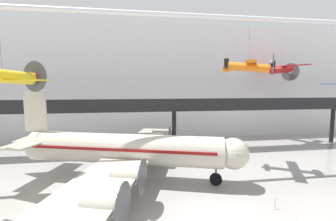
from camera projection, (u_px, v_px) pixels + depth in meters
name	position (u px, v px, depth m)	size (l,w,h in m)	color
ground_plane	(218.00, 218.00, 18.00)	(260.00, 260.00, 0.00)	#9E9B96
hangar_back_wall	(166.00, 83.00, 45.93)	(140.00, 3.00, 22.70)	white
mezzanine_walkway	(175.00, 108.00, 36.43)	(110.00, 3.20, 8.66)	black
ceiling_truss_beam	(191.00, 16.00, 25.59)	(120.00, 0.60, 0.60)	silver
airliner_silver_main	(123.00, 149.00, 25.24)	(27.20, 31.62, 9.96)	beige
suspended_plane_orange_highwing	(249.00, 67.00, 28.66)	(6.51, 7.28, 6.36)	orange
suspended_plane_red_highwing	(281.00, 69.00, 42.05)	(8.28, 9.32, 6.58)	red
suspended_plane_yellow_lowwing	(2.00, 77.00, 20.44)	(8.75, 7.74, 8.26)	yellow
stanchion_barrier	(275.00, 205.00, 19.33)	(0.36, 0.36, 1.08)	#B2B5BA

